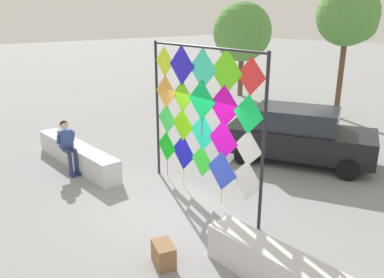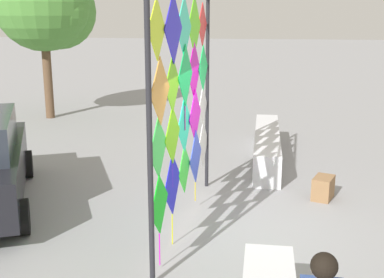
{
  "view_description": "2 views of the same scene",
  "coord_description": "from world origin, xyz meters",
  "px_view_note": "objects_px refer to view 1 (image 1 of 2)",
  "views": [
    {
      "loc": [
        6.26,
        -5.15,
        4.29
      ],
      "look_at": [
        0.56,
        -0.03,
        1.81
      ],
      "focal_mm": 35.63,
      "sensor_mm": 36.0,
      "label": 1
    },
    {
      "loc": [
        -7.51,
        -0.44,
        3.38
      ],
      "look_at": [
        0.56,
        0.72,
        1.31
      ],
      "focal_mm": 46.83,
      "sensor_mm": 36.0,
      "label": 2
    }
  ],
  "objects_px": {
    "cardboard_box_large": "(164,254)",
    "tree_palm_like": "(242,32)",
    "tree_far_right": "(348,15)",
    "seated_vendor": "(68,143)",
    "parked_car": "(298,135)",
    "kite_display_rack": "(202,114)"
  },
  "relations": [
    {
      "from": "tree_far_right",
      "to": "seated_vendor",
      "type": "bearing_deg",
      "value": -99.32
    },
    {
      "from": "cardboard_box_large",
      "to": "parked_car",
      "type": "bearing_deg",
      "value": 102.1
    },
    {
      "from": "parked_car",
      "to": "cardboard_box_large",
      "type": "bearing_deg",
      "value": -77.9
    },
    {
      "from": "parked_car",
      "to": "tree_palm_like",
      "type": "bearing_deg",
      "value": 141.07
    },
    {
      "from": "kite_display_rack",
      "to": "seated_vendor",
      "type": "height_order",
      "value": "kite_display_rack"
    },
    {
      "from": "kite_display_rack",
      "to": "parked_car",
      "type": "bearing_deg",
      "value": 87.68
    },
    {
      "from": "cardboard_box_large",
      "to": "tree_palm_like",
      "type": "height_order",
      "value": "tree_palm_like"
    },
    {
      "from": "cardboard_box_large",
      "to": "tree_palm_like",
      "type": "relative_size",
      "value": 0.1
    },
    {
      "from": "parked_car",
      "to": "tree_palm_like",
      "type": "distance_m",
      "value": 10.62
    },
    {
      "from": "parked_car",
      "to": "cardboard_box_large",
      "type": "height_order",
      "value": "parked_car"
    },
    {
      "from": "cardboard_box_large",
      "to": "tree_far_right",
      "type": "distance_m",
      "value": 13.37
    },
    {
      "from": "seated_vendor",
      "to": "parked_car",
      "type": "bearing_deg",
      "value": 55.69
    },
    {
      "from": "parked_car",
      "to": "tree_palm_like",
      "type": "height_order",
      "value": "tree_palm_like"
    },
    {
      "from": "seated_vendor",
      "to": "tree_palm_like",
      "type": "xyz_separation_m",
      "value": [
        -4.18,
        12.09,
        2.56
      ]
    },
    {
      "from": "cardboard_box_large",
      "to": "tree_palm_like",
      "type": "xyz_separation_m",
      "value": [
        -9.35,
        12.72,
        3.24
      ]
    },
    {
      "from": "tree_palm_like",
      "to": "parked_car",
      "type": "bearing_deg",
      "value": -38.93
    },
    {
      "from": "seated_vendor",
      "to": "tree_far_right",
      "type": "bearing_deg",
      "value": 80.68
    },
    {
      "from": "seated_vendor",
      "to": "tree_far_right",
      "type": "distance_m",
      "value": 12.31
    },
    {
      "from": "seated_vendor",
      "to": "tree_far_right",
      "type": "xyz_separation_m",
      "value": [
        1.91,
        11.67,
        3.42
      ]
    },
    {
      "from": "cardboard_box_large",
      "to": "tree_far_right",
      "type": "xyz_separation_m",
      "value": [
        -3.26,
        12.3,
        4.1
      ]
    },
    {
      "from": "tree_palm_like",
      "to": "seated_vendor",
      "type": "bearing_deg",
      "value": -70.95
    },
    {
      "from": "kite_display_rack",
      "to": "tree_palm_like",
      "type": "bearing_deg",
      "value": 127.15
    }
  ]
}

